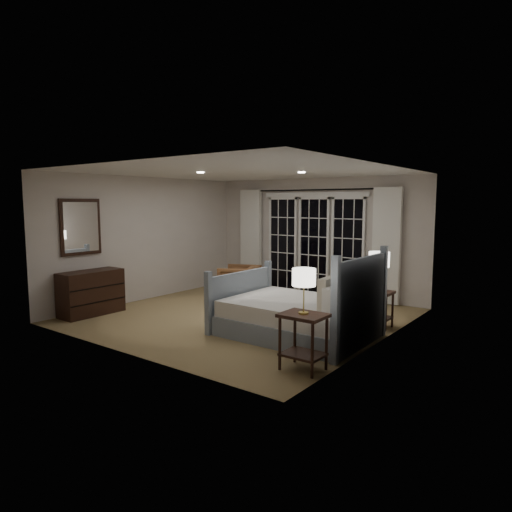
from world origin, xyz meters
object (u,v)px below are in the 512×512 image
Objects in this scene: nightstand_right at (378,304)px; lamp_left at (304,278)px; armchair at (240,282)px; dresser at (91,293)px; lamp_right at (379,260)px; bed at (299,315)px; nightstand_left at (303,333)px.

lamp_left reaches higher than nightstand_right.
lamp_left is 4.24m from armchair.
armchair is 0.69× the size of dresser.
armchair is at bearing 172.73° from lamp_right.
dresser reaches higher than armchair.
armchair is (-2.39, 1.56, 0.03)m from bed.
armchair is at bearing 64.58° from dresser.
armchair is at bearing 139.25° from lamp_left.
armchair is (-3.16, 2.73, -0.76)m from lamp_left.
bed is 3.16× the size of nightstand_left.
lamp_left is 2.32m from lamp_right.
lamp_right is (-0.00, 0.00, 0.70)m from nightstand_right.
lamp_left is 0.86× the size of lamp_right.
dresser is (-3.65, -1.08, 0.07)m from bed.
bed is 1.58m from lamp_right.
lamp_right is (-0.02, 2.32, 0.64)m from nightstand_left.
nightstand_right is 2.43m from lamp_left.
nightstand_left is 4.42m from dresser.
lamp_left is (-0.00, 0.00, 0.66)m from nightstand_left.
nightstand_left is at bearing 27.62° from armchair.
dresser is at bearing -163.49° from bed.
dresser is at bearing -47.04° from armchair.
dresser is (-1.25, -2.64, 0.04)m from armchair.
nightstand_left is 0.89× the size of armchair.
armchair is at bearing 172.73° from nightstand_right.
dresser is (-4.42, 0.09, -0.72)m from lamp_left.
lamp_right is 4.99m from dresser.
bed is 3.81m from dresser.
nightstand_left is at bearing -89.60° from lamp_right.
nightstand_right is (0.75, 1.16, 0.06)m from bed.
dresser is at bearing 178.89° from nightstand_left.
bed is at bearing 123.38° from nightstand_left.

